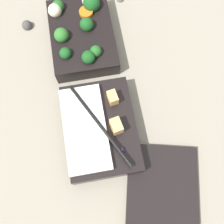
{
  "coord_description": "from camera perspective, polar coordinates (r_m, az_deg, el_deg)",
  "views": [
    {
      "loc": [
        0.26,
        0.0,
        0.57
      ],
      "look_at": [
        0.09,
        0.03,
        0.04
      ],
      "focal_mm": 42.0,
      "sensor_mm": 36.0,
      "label": 1
    }
  ],
  "objects": [
    {
      "name": "ground_plane",
      "position": [
        0.63,
        -4.37,
        6.04
      ],
      "size": [
        3.0,
        3.0,
        0.0
      ],
      "primitive_type": "plane",
      "color": "gray"
    },
    {
      "name": "bento_tray_vegetable",
      "position": [
        0.66,
        -6.81,
        16.46
      ],
      "size": [
        0.21,
        0.15,
        0.08
      ],
      "color": "black",
      "rests_on": "ground_plane"
    },
    {
      "name": "bento_tray_rice",
      "position": [
        0.56,
        -3.04,
        -3.74
      ],
      "size": [
        0.21,
        0.15,
        0.07
      ],
      "color": "black",
      "rests_on": "ground_plane"
    },
    {
      "name": "bento_lid",
      "position": [
        0.57,
        10.64,
        -17.33
      ],
      "size": [
        0.23,
        0.19,
        0.01
      ],
      "primitive_type": "cube",
      "rotation": [
        0.0,
        0.0,
        -0.24
      ],
      "color": "black",
      "rests_on": "ground_plane"
    },
    {
      "name": "pebble_0",
      "position": [
        0.73,
        -18.18,
        17.47
      ],
      "size": [
        0.03,
        0.03,
        0.03
      ],
      "primitive_type": "sphere",
      "color": "#474442",
      "rests_on": "ground_plane"
    }
  ]
}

